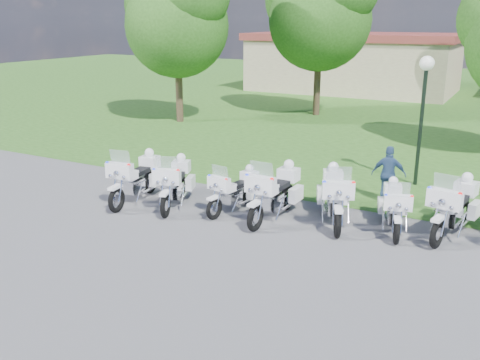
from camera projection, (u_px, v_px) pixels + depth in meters
The scene contains 14 objects.
ground at pixel (250, 234), 13.26m from camera, with size 100.00×100.00×0.00m, color #5A5A5F.
grass_lawn at pixel (434, 98), 35.98m from camera, with size 100.00×48.00×0.01m, color #2C571B.
motorcycle_0 at pixel (136, 177), 15.51m from camera, with size 1.03×2.53×1.70m.
motorcycle_1 at pixel (175, 182), 15.13m from camera, with size 1.32×2.34×1.64m.
motorcycle_2 at pixel (235, 190), 14.74m from camera, with size 0.92×2.13×1.44m.
motorcycle_3 at pixel (275, 192), 14.14m from camera, with size 0.89×2.60×1.75m.
motorcycle_4 at pixel (335, 196), 13.88m from camera, with size 1.47×2.41×1.72m.
motorcycle_5 at pixel (394, 207), 13.37m from camera, with size 1.13×2.12×1.47m.
motorcycle_6 at pixel (454, 207), 13.06m from camera, with size 1.14×2.56×1.73m.
lamp_post at pixel (424, 89), 16.31m from camera, with size 0.44×0.44×4.06m.
tree_0 at pixel (176, 15), 26.21m from camera, with size 5.97×5.09×7.96m.
tree_1 at pixel (320, 9), 28.03m from camera, with size 6.33×5.40×8.43m.
building_west at pixel (354, 62), 38.95m from camera, with size 14.56×8.32×4.10m.
bystander_c at pixel (389, 175), 15.32m from camera, with size 0.97×0.41×1.66m, color #324F78.
Camera 1 is at (5.62, -10.94, 5.14)m, focal length 40.00 mm.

